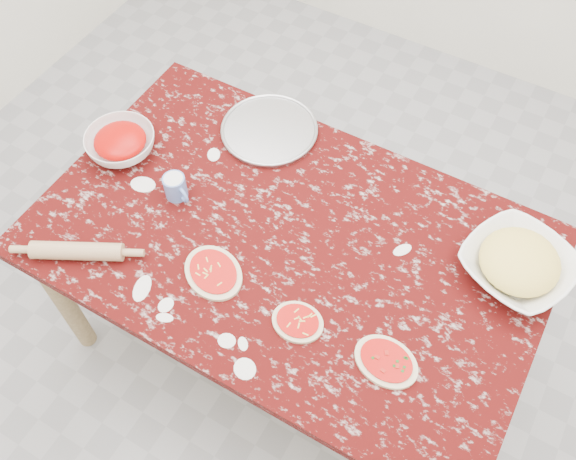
{
  "coord_description": "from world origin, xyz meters",
  "views": [
    {
      "loc": [
        0.53,
        -0.93,
        2.39
      ],
      "look_at": [
        0.0,
        0.0,
        0.8
      ],
      "focal_mm": 38.58,
      "sensor_mm": 36.0,
      "label": 1
    }
  ],
  "objects_px": {
    "pizza_tray": "(269,130)",
    "sauce_bowl": "(121,144)",
    "rolling_pin": "(77,251)",
    "cheese_bowl": "(517,265)",
    "flour_mug": "(176,187)",
    "worktable": "(288,253)"
  },
  "relations": [
    {
      "from": "worktable",
      "to": "flour_mug",
      "type": "bearing_deg",
      "value": -175.48
    },
    {
      "from": "sauce_bowl",
      "to": "rolling_pin",
      "type": "height_order",
      "value": "sauce_bowl"
    },
    {
      "from": "worktable",
      "to": "flour_mug",
      "type": "height_order",
      "value": "flour_mug"
    },
    {
      "from": "rolling_pin",
      "to": "flour_mug",
      "type": "bearing_deg",
      "value": 69.83
    },
    {
      "from": "sauce_bowl",
      "to": "cheese_bowl",
      "type": "relative_size",
      "value": 0.75
    },
    {
      "from": "cheese_bowl",
      "to": "flour_mug",
      "type": "xyz_separation_m",
      "value": [
        -1.07,
        -0.27,
        0.01
      ]
    },
    {
      "from": "pizza_tray",
      "to": "rolling_pin",
      "type": "xyz_separation_m",
      "value": [
        -0.25,
        -0.74,
        0.02
      ]
    },
    {
      "from": "pizza_tray",
      "to": "worktable",
      "type": "bearing_deg",
      "value": -51.93
    },
    {
      "from": "flour_mug",
      "to": "rolling_pin",
      "type": "bearing_deg",
      "value": -110.17
    },
    {
      "from": "pizza_tray",
      "to": "rolling_pin",
      "type": "height_order",
      "value": "rolling_pin"
    },
    {
      "from": "pizza_tray",
      "to": "sauce_bowl",
      "type": "relative_size",
      "value": 1.41
    },
    {
      "from": "pizza_tray",
      "to": "sauce_bowl",
      "type": "distance_m",
      "value": 0.52
    },
    {
      "from": "worktable",
      "to": "sauce_bowl",
      "type": "height_order",
      "value": "sauce_bowl"
    },
    {
      "from": "sauce_bowl",
      "to": "rolling_pin",
      "type": "relative_size",
      "value": 0.85
    },
    {
      "from": "cheese_bowl",
      "to": "rolling_pin",
      "type": "distance_m",
      "value": 1.34
    },
    {
      "from": "worktable",
      "to": "cheese_bowl",
      "type": "height_order",
      "value": "cheese_bowl"
    },
    {
      "from": "sauce_bowl",
      "to": "worktable",
      "type": "bearing_deg",
      "value": -2.8
    },
    {
      "from": "flour_mug",
      "to": "rolling_pin",
      "type": "height_order",
      "value": "flour_mug"
    },
    {
      "from": "worktable",
      "to": "rolling_pin",
      "type": "xyz_separation_m",
      "value": [
        -0.53,
        -0.38,
        0.11
      ]
    },
    {
      "from": "flour_mug",
      "to": "sauce_bowl",
      "type": "bearing_deg",
      "value": 166.83
    },
    {
      "from": "rolling_pin",
      "to": "worktable",
      "type": "bearing_deg",
      "value": 35.38
    },
    {
      "from": "sauce_bowl",
      "to": "cheese_bowl",
      "type": "xyz_separation_m",
      "value": [
        1.35,
        0.2,
        0.0
      ]
    }
  ]
}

